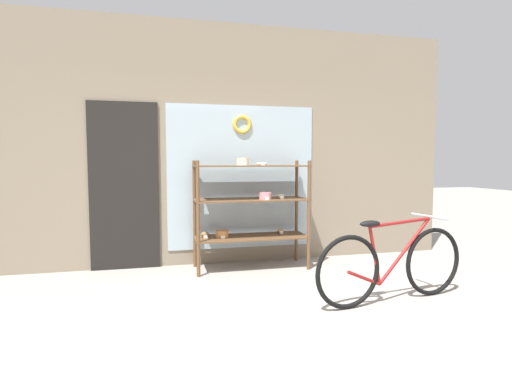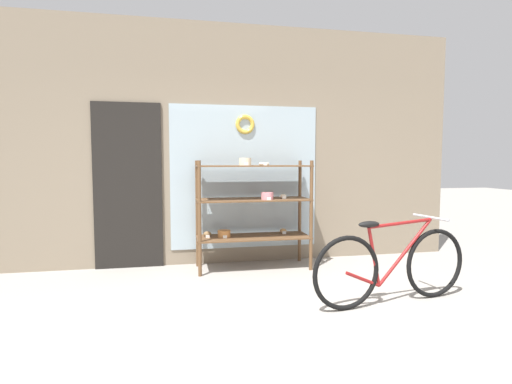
% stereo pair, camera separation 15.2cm
% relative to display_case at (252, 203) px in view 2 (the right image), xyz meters
% --- Properties ---
extents(ground_plane, '(30.00, 30.00, 0.00)m').
position_rel_display_case_xyz_m(ground_plane, '(-0.23, -2.13, -0.83)').
color(ground_plane, gray).
extents(storefront_facade, '(6.35, 0.13, 3.16)m').
position_rel_display_case_xyz_m(storefront_facade, '(-0.27, 0.39, 0.72)').
color(storefront_facade, gray).
rests_on(storefront_facade, ground_plane).
extents(display_case, '(1.42, 0.51, 1.41)m').
position_rel_display_case_xyz_m(display_case, '(0.00, 0.00, 0.00)').
color(display_case, brown).
rests_on(display_case, ground_plane).
extents(bicycle, '(1.71, 0.46, 0.82)m').
position_rel_display_case_xyz_m(bicycle, '(1.07, -1.52, -0.46)').
color(bicycle, black).
rests_on(bicycle, ground_plane).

